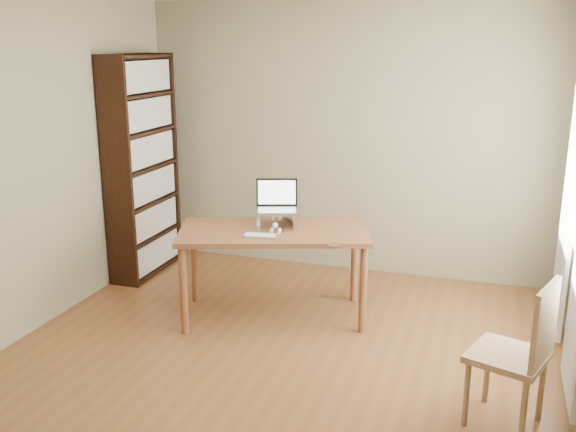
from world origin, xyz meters
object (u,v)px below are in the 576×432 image
Objects in this scene: desk at (274,240)px; cat at (279,218)px; laptop at (279,202)px; keyboard at (260,236)px; bookshelf at (142,167)px; chair at (522,349)px.

cat is at bearing 67.58° from desk.
desk is at bearing -108.53° from laptop.
desk is 0.24m from keyboard.
cat reaches higher than desk.
bookshelf is at bearing 139.12° from desk.
keyboard is 2.10m from chair.
chair is at bearing -50.56° from laptop.
cat is at bearing 167.84° from chair.
laptop is (1.55, -0.50, -0.11)m from bookshelf.
keyboard is at bearing -113.91° from laptop.
keyboard is (-0.03, -0.36, -0.18)m from laptop.
desk is 1.80× the size of chair.
chair is at bearing -47.40° from desk.
cat is at bearing -18.67° from bookshelf.
bookshelf is 1.63m from laptop.
chair is at bearing -26.01° from bookshelf.
desk is 2.15m from chair.
bookshelf is 1.77m from keyboard.
keyboard is at bearing -117.28° from desk.
desk is 4.23× the size of laptop.
bookshelf is 1.26× the size of desk.
chair reaches higher than desk.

